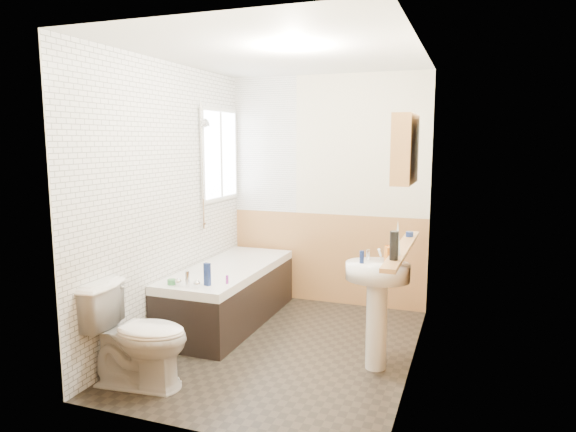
# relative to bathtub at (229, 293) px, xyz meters

# --- Properties ---
(floor) EXTENTS (2.80, 2.80, 0.00)m
(floor) POSITION_rel_bathtub_xyz_m (0.73, -0.45, -0.30)
(floor) COLOR black
(floor) RESTS_ON ground
(ceiling) EXTENTS (2.80, 2.80, 0.00)m
(ceiling) POSITION_rel_bathtub_xyz_m (0.73, -0.45, 2.20)
(ceiling) COLOR white
(ceiling) RESTS_ON ground
(wall_back) EXTENTS (2.20, 0.02, 2.50)m
(wall_back) POSITION_rel_bathtub_xyz_m (0.73, 0.96, 0.95)
(wall_back) COLOR beige
(wall_back) RESTS_ON ground
(wall_front) EXTENTS (2.20, 0.02, 2.50)m
(wall_front) POSITION_rel_bathtub_xyz_m (0.73, -1.86, 0.95)
(wall_front) COLOR beige
(wall_front) RESTS_ON ground
(wall_left) EXTENTS (0.02, 2.80, 2.50)m
(wall_left) POSITION_rel_bathtub_xyz_m (-0.38, -0.45, 0.95)
(wall_left) COLOR beige
(wall_left) RESTS_ON ground
(wall_right) EXTENTS (0.02, 2.80, 2.50)m
(wall_right) POSITION_rel_bathtub_xyz_m (1.84, -0.45, 0.95)
(wall_right) COLOR beige
(wall_right) RESTS_ON ground
(wainscot_right) EXTENTS (0.01, 2.80, 1.00)m
(wainscot_right) POSITION_rel_bathtub_xyz_m (1.82, -0.45, 0.20)
(wainscot_right) COLOR tan
(wainscot_right) RESTS_ON wall_right
(wainscot_front) EXTENTS (2.20, 0.01, 1.00)m
(wainscot_front) POSITION_rel_bathtub_xyz_m (0.73, -1.83, 0.20)
(wainscot_front) COLOR tan
(wainscot_front) RESTS_ON wall_front
(wainscot_back) EXTENTS (2.20, 0.01, 1.00)m
(wainscot_back) POSITION_rel_bathtub_xyz_m (0.73, 0.94, 0.20)
(wainscot_back) COLOR tan
(wainscot_back) RESTS_ON wall_back
(tile_cladding_left) EXTENTS (0.01, 2.80, 2.50)m
(tile_cladding_left) POSITION_rel_bathtub_xyz_m (-0.36, -0.45, 0.95)
(tile_cladding_left) COLOR white
(tile_cladding_left) RESTS_ON wall_left
(tile_return_back) EXTENTS (0.75, 0.01, 1.50)m
(tile_return_back) POSITION_rel_bathtub_xyz_m (0.01, 0.94, 1.45)
(tile_return_back) COLOR white
(tile_return_back) RESTS_ON wall_back
(window) EXTENTS (0.03, 0.79, 0.99)m
(window) POSITION_rel_bathtub_xyz_m (-0.33, 0.50, 1.35)
(window) COLOR white
(window) RESTS_ON wall_left
(bathtub) EXTENTS (0.70, 1.77, 0.71)m
(bathtub) POSITION_rel_bathtub_xyz_m (0.00, 0.00, 0.00)
(bathtub) COLOR black
(bathtub) RESTS_ON floor
(shower_riser) EXTENTS (0.11, 0.08, 1.26)m
(shower_riser) POSITION_rel_bathtub_xyz_m (-0.31, 0.08, 1.36)
(shower_riser) COLOR silver
(shower_riser) RESTS_ON wall_left
(toilet) EXTENTS (0.82, 0.51, 0.76)m
(toilet) POSITION_rel_bathtub_xyz_m (-0.03, -1.45, 0.08)
(toilet) COLOR white
(toilet) RESTS_ON floor
(sink) EXTENTS (0.50, 0.41, 0.97)m
(sink) POSITION_rel_bathtub_xyz_m (1.57, -0.56, 0.32)
(sink) COLOR white
(sink) RESTS_ON floor
(pine_shelf) EXTENTS (0.10, 1.40, 0.03)m
(pine_shelf) POSITION_rel_bathtub_xyz_m (1.77, -0.69, 0.72)
(pine_shelf) COLOR tan
(pine_shelf) RESTS_ON wall_right
(medicine_cabinet) EXTENTS (0.15, 0.57, 0.52)m
(medicine_cabinet) POSITION_rel_bathtub_xyz_m (1.74, -0.51, 1.44)
(medicine_cabinet) COLOR tan
(medicine_cabinet) RESTS_ON wall_right
(foam_can) EXTENTS (0.07, 0.07, 0.19)m
(foam_can) POSITION_rel_bathtub_xyz_m (1.77, -1.13, 0.83)
(foam_can) COLOR black
(foam_can) RESTS_ON pine_shelf
(green_bottle) EXTENTS (0.06, 0.06, 0.24)m
(green_bottle) POSITION_rel_bathtub_xyz_m (1.77, -0.98, 0.85)
(green_bottle) COLOR silver
(green_bottle) RESTS_ON pine_shelf
(black_jar) EXTENTS (0.08, 0.08, 0.04)m
(black_jar) POSITION_rel_bathtub_xyz_m (1.77, -0.26, 0.75)
(black_jar) COLOR navy
(black_jar) RESTS_ON pine_shelf
(soap_bottle) EXTENTS (0.17, 0.24, 0.10)m
(soap_bottle) POSITION_rel_bathtub_xyz_m (1.68, -0.60, 0.61)
(soap_bottle) COLOR orange
(soap_bottle) RESTS_ON sink
(clear_bottle) EXTENTS (0.04, 0.04, 0.10)m
(clear_bottle) POSITION_rel_bathtub_xyz_m (1.45, -0.61, 0.61)
(clear_bottle) COLOR navy
(clear_bottle) RESTS_ON sink
(blue_gel) EXTENTS (0.06, 0.05, 0.20)m
(blue_gel) POSITION_rel_bathtub_xyz_m (0.13, -0.68, 0.37)
(blue_gel) COLOR navy
(blue_gel) RESTS_ON bathtub
(cream_jar) EXTENTS (0.08, 0.08, 0.05)m
(cream_jar) POSITION_rel_bathtub_xyz_m (-0.17, -0.76, 0.30)
(cream_jar) COLOR #388447
(cream_jar) RESTS_ON bathtub
(orange_bottle) EXTENTS (0.03, 0.03, 0.07)m
(orange_bottle) POSITION_rel_bathtub_xyz_m (0.27, -0.57, 0.31)
(orange_bottle) COLOR purple
(orange_bottle) RESTS_ON bathtub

